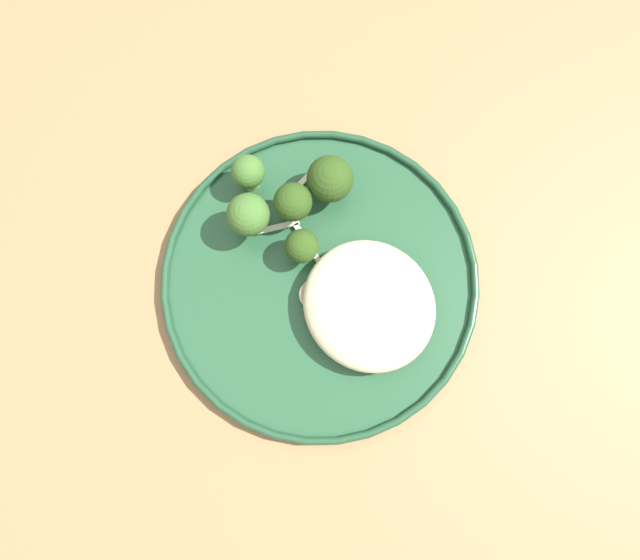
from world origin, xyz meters
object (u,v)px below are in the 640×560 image
Objects in this scene: seared_scallop_on_noodles at (315,292)px; seared_scallop_half_hidden at (411,333)px; seared_scallop_center_golden at (404,310)px; broccoli_floret_rear_charred at (293,203)px; dinner_plate at (320,282)px; broccoli_floret_front_edge at (248,173)px; seared_scallop_large_seared at (373,308)px; seared_scallop_right_edge at (383,280)px; broccoli_floret_tall_stalk at (302,247)px; broccoli_floret_center_pile at (330,179)px; seared_scallop_left_edge at (387,346)px; broccoli_floret_left_leaning at (250,214)px.

seared_scallop_on_noodles is 0.09m from seared_scallop_half_hidden.
seared_scallop_center_golden is 0.47× the size of broccoli_floret_rear_charred.
seared_scallop_on_noodles is at bearing -152.94° from seared_scallop_half_hidden.
dinner_plate is 6.08× the size of broccoli_floret_front_edge.
seared_scallop_large_seared is at bearing 3.06° from broccoli_floret_front_edge.
broccoli_floret_front_edge is (-0.15, -0.03, 0.02)m from seared_scallop_right_edge.
seared_scallop_center_golden is 0.57× the size of broccoli_floret_tall_stalk.
broccoli_floret_center_pile is 0.07m from broccoli_floret_front_edge.
seared_scallop_center_golden is 0.94× the size of seared_scallop_half_hidden.
broccoli_floret_center_pile is at bearing 159.13° from seared_scallop_left_edge.
seared_scallop_half_hidden is at bearing -13.01° from seared_scallop_right_edge.
broccoli_floret_left_leaning is (-0.12, -0.06, 0.03)m from seared_scallop_right_edge.
broccoli_floret_center_pile is 1.14× the size of broccoli_floret_front_edge.
seared_scallop_left_edge is at bearing -6.14° from broccoli_floret_rear_charred.
broccoli_floret_tall_stalk is at bearing -169.61° from seared_scallop_large_seared.
broccoli_floret_tall_stalk reaches higher than seared_scallop_left_edge.
broccoli_floret_front_edge is at bearing -174.22° from seared_scallop_half_hidden.
broccoli_floret_tall_stalk is (-0.11, -0.00, 0.02)m from seared_scallop_left_edge.
broccoli_floret_left_leaning is 0.04m from broccoli_floret_rear_charred.
broccoli_floret_left_leaning is at bearing -160.72° from broccoli_floret_tall_stalk.
dinner_plate is 6.69× the size of broccoli_floret_tall_stalk.
seared_scallop_large_seared is 0.12m from broccoli_floret_center_pile.
seared_scallop_large_seared is 0.67× the size of broccoli_floret_rear_charred.
broccoli_floret_front_edge reaches higher than dinner_plate.
dinner_plate is at bearing -19.76° from broccoli_floret_rear_charred.
broccoli_floret_rear_charred is at bearing 160.24° from dinner_plate.
broccoli_floret_rear_charred is at bearing -168.83° from seared_scallop_right_edge.
broccoli_floret_front_edge is (-0.11, 0.01, 0.03)m from dinner_plate.
dinner_plate is 0.08m from seared_scallop_center_golden.
broccoli_floret_center_pile reaches higher than broccoli_floret_rear_charred.
broccoli_floret_left_leaning is 0.04m from broccoli_floret_front_edge.
broccoli_floret_left_leaning is at bearing -104.36° from broccoli_floret_center_pile.
broccoli_floret_tall_stalk is 0.91× the size of broccoli_floret_front_edge.
broccoli_floret_center_pile is at bearing 134.27° from dinner_plate.
seared_scallop_center_golden is at bearing 114.88° from seared_scallop_left_edge.
seared_scallop_right_edge is 0.54× the size of broccoli_floret_front_edge.
seared_scallop_right_edge is 0.44× the size of broccoli_floret_left_leaning.
broccoli_floret_tall_stalk is at bearing -178.83° from seared_scallop_left_edge.
dinner_plate is 0.12m from broccoli_floret_front_edge.
seared_scallop_center_golden is (0.02, 0.02, -0.00)m from seared_scallop_large_seared.
seared_scallop_left_edge is 0.54× the size of broccoli_floret_center_pile.
broccoli_floret_front_edge is at bearing 175.77° from broccoli_floret_tall_stalk.
seared_scallop_large_seared is 0.82× the size of broccoli_floret_tall_stalk.
broccoli_floret_rear_charred reaches higher than seared_scallop_half_hidden.
seared_scallop_left_edge is 0.04m from seared_scallop_center_golden.
broccoli_floret_center_pile is (-0.15, 0.03, 0.02)m from seared_scallop_half_hidden.
dinner_plate is 5.32× the size of broccoli_floret_center_pile.
dinner_plate is at bearing 8.62° from broccoli_floret_left_leaning.
seared_scallop_right_edge is (-0.01, 0.02, -0.00)m from seared_scallop_large_seared.
broccoli_floret_front_edge is (-0.20, -0.02, 0.02)m from seared_scallop_half_hidden.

